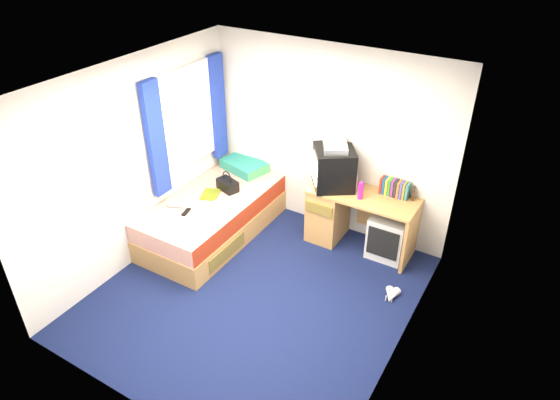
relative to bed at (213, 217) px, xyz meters
The scene contains 20 objects.
ground 1.33m from the bed, 32.46° to the right, with size 3.40×3.40×0.00m, color #0C1438.
room_shell 1.76m from the bed, 32.46° to the right, with size 3.40×3.40×3.40m.
bed is the anchor object (origin of this frame).
pillow 0.91m from the bed, 95.50° to the left, with size 0.61×0.39×0.13m, color #1865A1.
desk 1.63m from the bed, 26.91° to the left, with size 1.30×0.55×0.75m.
storage_cube 2.22m from the bed, 19.77° to the left, with size 0.44×0.44×0.55m, color silver.
crt_tv 1.67m from the bed, 29.49° to the left, with size 0.66×0.67×0.49m.
vcr 1.81m from the bed, 29.51° to the left, with size 0.39×0.28×0.07m, color silver.
book_row 2.30m from the bed, 23.89° to the left, with size 0.34×0.13×0.20m.
picture_frame 2.50m from the bed, 22.58° to the left, with size 0.02×0.12×0.14m, color #321E10.
pink_water_bottle 1.92m from the bed, 20.10° to the left, with size 0.06×0.06×0.20m, color #D01D8B.
aerosol_can 1.86m from the bed, 26.63° to the left, with size 0.06×0.06×0.20m, color silver.
handbag 0.45m from the bed, 79.86° to the left, with size 0.32×0.24×0.27m.
towel 0.52m from the bed, 41.50° to the right, with size 0.32×0.26×0.11m, color silver.
magazine 0.30m from the bed, 137.50° to the left, with size 0.21×0.28×0.01m, color #AFCC16.
water_bottle 0.54m from the bed, 122.47° to the right, with size 0.07×0.07×0.20m, color silver.
colour_swatch_fan 0.72m from the bed, 77.19° to the right, with size 0.22×0.06×0.01m, color gold.
remote_control 0.51m from the bed, 98.90° to the right, with size 0.05×0.16×0.02m, color black.
window_assembly 1.25m from the bed, 155.84° to the left, with size 0.11×1.42×1.40m.
white_heels 2.43m from the bed, ahead, with size 0.17×0.24×0.09m.
Camera 1 is at (2.37, -3.45, 3.81)m, focal length 32.00 mm.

